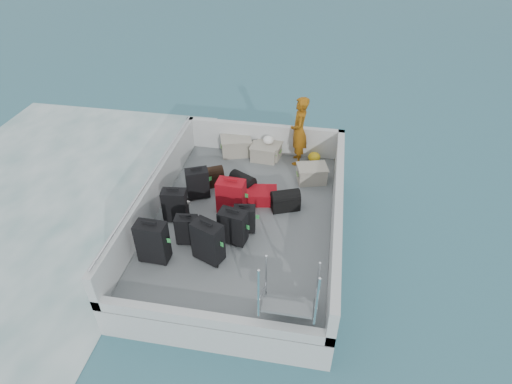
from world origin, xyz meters
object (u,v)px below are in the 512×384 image
crate_2 (268,151)px  crate_3 (312,175)px  suitcase_6 (233,227)px  suitcase_4 (187,230)px  suitcase_0 (153,242)px  suitcase_3 (208,242)px  suitcase_7 (245,219)px  suitcase_8 (260,196)px  suitcase_5 (231,197)px  suitcase_1 (175,206)px  crate_0 (236,147)px  suitcase_2 (198,184)px  passenger (299,131)px  crate_1 (264,153)px

crate_2 → crate_3: (1.05, -0.80, 0.01)m
suitcase_6 → suitcase_4: bearing=-157.5°
suitcase_0 → suitcase_3: 0.91m
suitcase_7 → suitcase_8: 0.94m
suitcase_8 → suitcase_5: bearing=123.1°
suitcase_0 → crate_2: suitcase_0 is taller
suitcase_7 → crate_3: suitcase_7 is taller
suitcase_3 → suitcase_7: 0.92m
crate_2 → crate_3: size_ratio=0.95×
suitcase_7 → suitcase_1: bearing=168.2°
crate_2 → suitcase_4: bearing=-107.6°
crate_0 → suitcase_2: bearing=-103.3°
crate_3 → crate_2: bearing=142.7°
suitcase_8 → crate_0: 1.84m
suitcase_3 → suitcase_4: bearing=168.4°
passenger → suitcase_7: bearing=-19.3°
suitcase_2 → suitcase_4: suitcase_2 is taller
suitcase_6 → crate_2: (0.18, 2.86, -0.16)m
suitcase_0 → crate_0: (0.64, 3.52, -0.19)m
suitcase_2 → suitcase_3: 1.76m
suitcase_2 → suitcase_6: 1.50m
crate_3 → suitcase_0: bearing=-131.7°
suitcase_6 → suitcase_8: size_ratio=0.99×
suitcase_4 → suitcase_5: (0.57, 0.96, 0.07)m
suitcase_6 → crate_3: (1.23, 2.06, -0.15)m
suitcase_8 → crate_1: 1.52m
suitcase_7 → crate_2: 2.56m
suitcase_3 → crate_3: suitcase_3 is taller
suitcase_4 → crate_3: bearing=42.2°
passenger → suitcase_1: bearing=-43.7°
suitcase_8 → crate_3: bearing=-57.3°
suitcase_8 → crate_2: bearing=-5.7°
suitcase_1 → suitcase_3: (0.87, -0.87, 0.05)m
suitcase_6 → suitcase_8: 1.26m
suitcase_0 → suitcase_2: size_ratio=1.22×
suitcase_2 → suitcase_8: suitcase_2 is taller
suitcase_4 → suitcase_0: bearing=-136.3°
suitcase_0 → suitcase_8: suitcase_0 is taller
crate_2 → suitcase_0: bearing=-111.5°
suitcase_1 → suitcase_6: (1.18, -0.38, -0.01)m
suitcase_2 → suitcase_5: 0.84m
suitcase_2 → passenger: 2.50m
suitcase_2 → suitcase_3: size_ratio=0.84×
suitcase_7 → passenger: 2.63m
suitcase_2 → suitcase_5: (0.76, -0.36, 0.04)m
suitcase_3 → suitcase_0: bearing=-146.2°
suitcase_2 → crate_0: suitcase_2 is taller
suitcase_6 → crate_0: size_ratio=1.01×
passenger → suitcase_3: bearing=-23.0°
suitcase_1 → suitcase_2: size_ratio=1.05×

